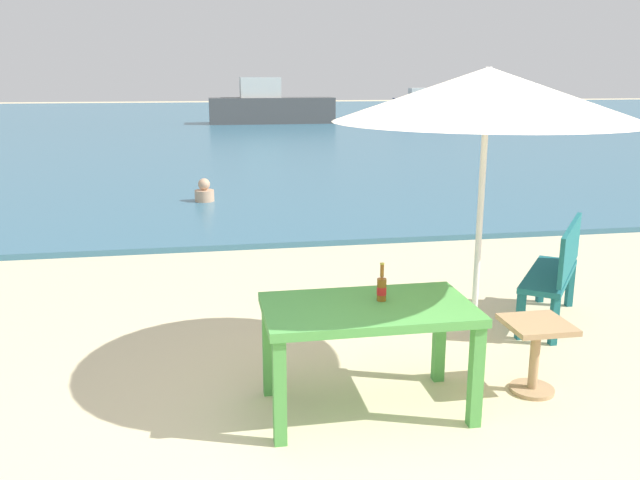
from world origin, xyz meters
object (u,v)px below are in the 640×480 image
at_px(beer_bottle_amber, 382,287).
at_px(boat_barge, 424,103).
at_px(swimmer_person, 204,192).
at_px(picnic_table_green, 368,320).
at_px(patio_umbrella, 487,95).
at_px(boat_sailboat, 270,107).
at_px(side_table_wood, 535,346).
at_px(bench_teal_center, 558,267).

bearing_deg(beer_bottle_amber, boat_barge, 70.71).
xyz_separation_m(swimmer_person, boat_barge, (14.16, 29.57, 0.36)).
relative_size(beer_bottle_amber, swimmer_person, 0.65).
bearing_deg(picnic_table_green, patio_umbrella, 14.98).
bearing_deg(boat_sailboat, picnic_table_green, -94.57).
height_order(side_table_wood, swimmer_person, side_table_wood).
bearing_deg(side_table_wood, boat_sailboat, 88.04).
xyz_separation_m(patio_umbrella, side_table_wood, (0.40, -0.19, -1.76)).
relative_size(side_table_wood, boat_sailboat, 0.09).
height_order(beer_bottle_amber, side_table_wood, beer_bottle_amber).
bearing_deg(picnic_table_green, bench_teal_center, 31.32).
xyz_separation_m(beer_bottle_amber, patio_umbrella, (0.75, 0.16, 1.26)).
relative_size(beer_bottle_amber, boat_barge, 0.07).
distance_m(bench_teal_center, boat_barge, 37.60).
height_order(patio_umbrella, bench_teal_center, patio_umbrella).
height_order(beer_bottle_amber, swimmer_person, beer_bottle_amber).
xyz_separation_m(picnic_table_green, swimmer_person, (-1.04, 7.68, -0.41)).
relative_size(patio_umbrella, boat_barge, 0.58).
bearing_deg(bench_teal_center, boat_sailboat, 89.83).
relative_size(picnic_table_green, boat_sailboat, 0.24).
bearing_deg(side_table_wood, swimmer_person, 106.72).
distance_m(beer_bottle_amber, boat_sailboat, 27.49).
relative_size(patio_umbrella, side_table_wood, 4.26).
bearing_deg(side_table_wood, beer_bottle_amber, 178.32).
bearing_deg(bench_teal_center, beer_bottle_amber, -148.78).
relative_size(bench_teal_center, boat_sailboat, 0.20).
height_order(picnic_table_green, beer_bottle_amber, beer_bottle_amber).
xyz_separation_m(boat_barge, boat_sailboat, (-10.92, -9.76, 0.24)).
distance_m(picnic_table_green, patio_umbrella, 1.71).
bearing_deg(boat_sailboat, patio_umbrella, -92.81).
height_order(picnic_table_green, swimmer_person, picnic_table_green).
distance_m(patio_umbrella, side_table_wood, 1.82).
bearing_deg(boat_sailboat, beer_bottle_amber, -94.35).
height_order(side_table_wood, boat_barge, boat_barge).
bearing_deg(picnic_table_green, swimmer_person, 97.71).
xyz_separation_m(beer_bottle_amber, boat_sailboat, (2.09, 27.41, -0.01)).
bearing_deg(picnic_table_green, boat_sailboat, 85.43).
bearing_deg(bench_teal_center, side_table_wood, -124.63).
bearing_deg(boat_barge, picnic_table_green, -109.41).
bearing_deg(boat_barge, beer_bottle_amber, -109.29).
xyz_separation_m(picnic_table_green, beer_bottle_amber, (0.11, 0.07, 0.20)).
relative_size(beer_bottle_amber, bench_teal_center, 0.23).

